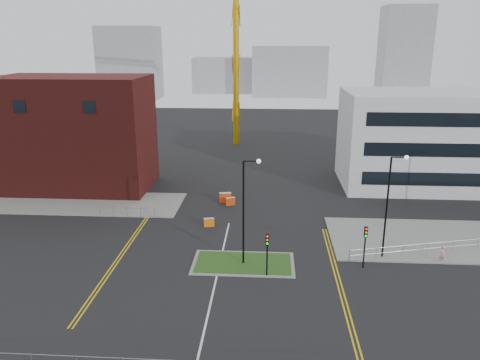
% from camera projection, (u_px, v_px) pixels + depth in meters
% --- Properties ---
extents(ground, '(200.00, 200.00, 0.00)m').
position_uv_depth(ground, '(208.00, 317.00, 32.06)').
color(ground, black).
rests_on(ground, ground).
extents(pavement_left, '(28.00, 8.00, 0.12)m').
position_uv_depth(pavement_left, '(61.00, 202.00, 54.29)').
color(pavement_left, slate).
rests_on(pavement_left, ground).
extents(pavement_right, '(24.00, 10.00, 0.12)m').
position_uv_depth(pavement_right, '(458.00, 240.00, 44.05)').
color(pavement_right, slate).
rests_on(pavement_right, ground).
extents(island_kerb, '(8.60, 4.60, 0.08)m').
position_uv_depth(island_kerb, '(243.00, 263.00, 39.56)').
color(island_kerb, slate).
rests_on(island_kerb, ground).
extents(grass_island, '(8.00, 4.00, 0.12)m').
position_uv_depth(grass_island, '(243.00, 263.00, 39.56)').
color(grass_island, '#1B4416').
rests_on(grass_island, ground).
extents(brick_building, '(24.20, 10.07, 14.24)m').
position_uv_depth(brick_building, '(53.00, 134.00, 58.24)').
color(brick_building, '#4E1513').
rests_on(brick_building, ground).
extents(office_block, '(25.00, 12.20, 12.00)m').
position_uv_depth(office_block, '(443.00, 140.00, 59.25)').
color(office_block, silver).
rests_on(office_block, ground).
extents(streetlamp_island, '(1.46, 0.36, 9.18)m').
position_uv_depth(streetlamp_island, '(246.00, 204.00, 38.00)').
color(streetlamp_island, black).
rests_on(streetlamp_island, ground).
extents(streetlamp_right_near, '(1.46, 0.36, 9.18)m').
position_uv_depth(streetlamp_right_near, '(390.00, 199.00, 39.16)').
color(streetlamp_right_near, black).
rests_on(streetlamp_right_near, ground).
extents(traffic_light_island, '(0.28, 0.33, 3.65)m').
position_uv_depth(traffic_light_island, '(267.00, 247.00, 36.78)').
color(traffic_light_island, black).
rests_on(traffic_light_island, ground).
extents(traffic_light_right, '(0.28, 0.33, 3.65)m').
position_uv_depth(traffic_light_right, '(365.00, 239.00, 38.20)').
color(traffic_light_right, black).
rests_on(traffic_light_right, ground).
extents(railing_left, '(6.05, 0.05, 1.10)m').
position_uv_depth(railing_left, '(127.00, 211.00, 49.72)').
color(railing_left, gray).
rests_on(railing_left, ground).
extents(railing_right, '(19.05, 5.05, 1.10)m').
position_uv_depth(railing_right, '(453.00, 244.00, 41.55)').
color(railing_right, gray).
rests_on(railing_right, ground).
extents(centre_line, '(0.15, 30.00, 0.01)m').
position_uv_depth(centre_line, '(211.00, 301.00, 33.97)').
color(centre_line, silver).
rests_on(centre_line, ground).
extents(yellow_left_a, '(0.12, 24.00, 0.01)m').
position_uv_depth(yellow_left_a, '(123.00, 250.00, 42.16)').
color(yellow_left_a, gold).
rests_on(yellow_left_a, ground).
extents(yellow_left_b, '(0.12, 24.00, 0.01)m').
position_uv_depth(yellow_left_b, '(126.00, 250.00, 42.15)').
color(yellow_left_b, gold).
rests_on(yellow_left_b, ground).
extents(yellow_right_a, '(0.12, 20.00, 0.01)m').
position_uv_depth(yellow_right_a, '(336.00, 278.00, 37.20)').
color(yellow_right_a, gold).
rests_on(yellow_right_a, ground).
extents(yellow_right_b, '(0.12, 20.00, 0.01)m').
position_uv_depth(yellow_right_b, '(340.00, 278.00, 37.18)').
color(yellow_right_b, gold).
rests_on(yellow_right_b, ground).
extents(skyline_a, '(18.00, 12.00, 22.00)m').
position_uv_depth(skyline_a, '(130.00, 63.00, 145.96)').
color(skyline_a, gray).
rests_on(skyline_a, ground).
extents(skyline_b, '(24.00, 12.00, 16.00)m').
position_uv_depth(skyline_b, '(289.00, 71.00, 153.30)').
color(skyline_b, gray).
rests_on(skyline_b, ground).
extents(skyline_c, '(14.00, 12.00, 28.00)m').
position_uv_depth(skyline_c, '(404.00, 53.00, 144.62)').
color(skyline_c, gray).
rests_on(skyline_c, ground).
extents(skyline_d, '(30.00, 12.00, 12.00)m').
position_uv_depth(skyline_d, '(237.00, 75.00, 164.54)').
color(skyline_d, gray).
rests_on(skyline_d, ground).
extents(pedestrian, '(0.68, 0.56, 1.60)m').
position_uv_depth(pedestrian, '(442.00, 254.00, 39.48)').
color(pedestrian, pink).
rests_on(pedestrian, ground).
extents(barrier_left, '(1.41, 0.68, 1.14)m').
position_uv_depth(barrier_left, '(225.00, 197.00, 54.38)').
color(barrier_left, '#FF390E').
rests_on(barrier_left, ground).
extents(barrier_mid, '(1.09, 0.53, 0.88)m').
position_uv_depth(barrier_mid, '(209.00, 222.00, 47.32)').
color(barrier_mid, orange).
rests_on(barrier_mid, ground).
extents(barrier_right, '(1.14, 0.75, 0.91)m').
position_uv_depth(barrier_right, '(230.00, 201.00, 53.38)').
color(barrier_right, red).
rests_on(barrier_right, ground).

